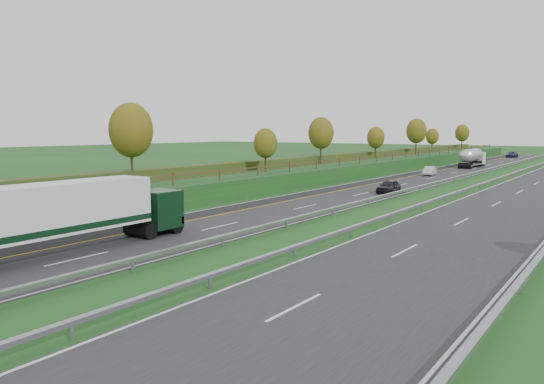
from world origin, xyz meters
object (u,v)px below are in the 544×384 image
Objects in this scene: car_dark_near at (389,186)px; car_small_far at (512,155)px; car_silver_mid at (430,171)px; road_tanker at (472,158)px; box_lorry at (63,214)px.

car_dark_near is 0.84× the size of car_small_far.
car_dark_near reaches higher than car_silver_mid.
car_small_far is (-4.12, 92.26, 0.01)m from car_dark_near.
box_lorry is at bearing -90.32° from road_tanker.
box_lorry is 38.44m from car_dark_near.
car_small_far reaches higher than car_silver_mid.
road_tanker is at bearing 89.68° from box_lorry.
road_tanker is 43.39m from car_small_far.
box_lorry reaches higher than car_silver_mid.
box_lorry reaches higher than road_tanker.
car_silver_mid is at bearing 90.12° from box_lorry.
road_tanker is 49.01m from car_dark_near.
box_lorry is 87.12m from road_tanker.
car_silver_mid is (-0.13, 64.11, -1.59)m from box_lorry.
car_small_far is (-0.36, 130.48, -1.55)m from box_lorry.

